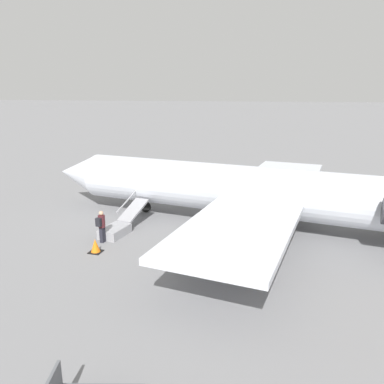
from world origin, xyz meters
TOP-DOWN VIEW (x-y plane):
  - ground_plane at (0.00, 0.00)m, footprint 600.00×600.00m
  - airplane_main at (-0.95, 0.12)m, footprint 28.15×21.07m
  - boarding_stairs at (6.82, 3.10)m, footprint 1.51×4.11m
  - passenger at (7.06, 4.60)m, footprint 0.36×0.55m
  - traffic_cone_near_stairs at (6.77, 5.81)m, footprint 0.63×0.63m

SIDE VIEW (x-z plane):
  - ground_plane at x=0.00m, z-range 0.00..0.00m
  - traffic_cone_near_stairs at x=6.77m, z-range -0.02..0.67m
  - boarding_stairs at x=6.82m, z-range -0.52..1.29m
  - passenger at x=7.06m, z-range 0.13..1.87m
  - airplane_main at x=-0.95m, z-range -1.49..5.95m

